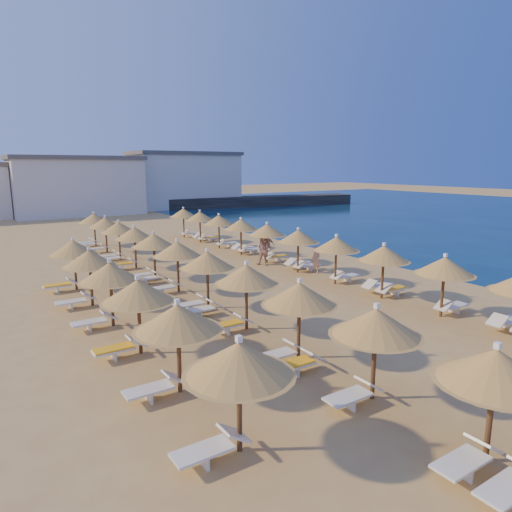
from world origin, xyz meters
TOP-DOWN VIEW (x-y plane):
  - ground at (0.00, 0.00)m, footprint 220.00×220.00m
  - jetty at (26.89, 42.17)m, footprint 30.20×9.87m
  - hotel_blocks at (2.12, 46.09)m, footprint 46.62×11.11m
  - parasol_row_east at (4.00, 2.47)m, footprint 2.45×37.13m
  - parasol_row_west at (-3.47, 2.47)m, footprint 2.45×37.13m
  - parasol_row_inland at (-7.61, -0.69)m, footprint 2.45×18.21m
  - loungers at (-1.00, 1.85)m, footprint 14.70×35.27m
  - beachgoer_a at (4.78, 3.33)m, footprint 0.45×0.62m
  - beachgoer_c at (5.15, 8.80)m, footprint 1.01×0.73m
  - beachgoer_b at (3.40, 6.73)m, footprint 1.11×1.16m

SIDE VIEW (x-z plane):
  - ground at x=0.00m, z-range 0.00..0.00m
  - loungers at x=-1.00m, z-range 0.01..0.67m
  - jetty at x=26.89m, z-range 0.00..1.50m
  - beachgoer_a at x=4.78m, z-range 0.00..1.56m
  - beachgoer_c at x=5.15m, z-range 0.00..1.59m
  - beachgoer_b at x=3.40m, z-range 0.00..1.89m
  - parasol_row_inland at x=-7.61m, z-range 0.76..3.41m
  - parasol_row_east at x=4.00m, z-range 0.76..3.41m
  - parasol_row_west at x=-3.47m, z-range 0.76..3.41m
  - hotel_blocks at x=2.12m, z-range -0.35..7.75m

